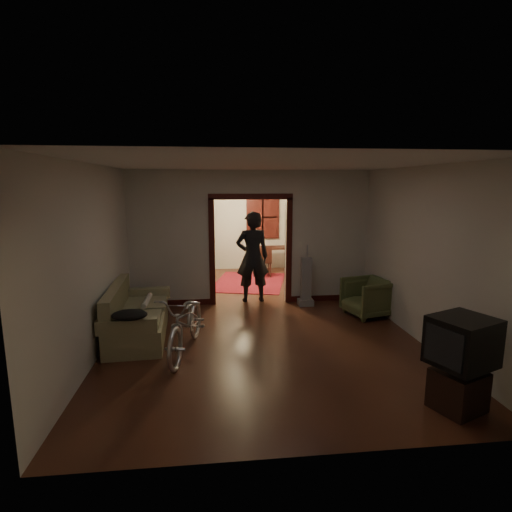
{
  "coord_description": "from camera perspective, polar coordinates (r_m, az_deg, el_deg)",
  "views": [
    {
      "loc": [
        -0.8,
        -7.52,
        2.51
      ],
      "look_at": [
        0.0,
        -0.3,
        1.2
      ],
      "focal_mm": 28.0,
      "sensor_mm": 36.0,
      "label": 1
    }
  ],
  "objects": [
    {
      "name": "floor",
      "position": [
        7.97,
        -0.24,
        -8.14
      ],
      "size": [
        5.0,
        8.5,
        0.01
      ],
      "primitive_type": "cube",
      "color": "#341810",
      "rests_on": "ground"
    },
    {
      "name": "ceiling",
      "position": [
        7.57,
        -0.26,
        12.42
      ],
      "size": [
        5.0,
        8.5,
        0.01
      ],
      "primitive_type": "cube",
      "color": "white",
      "rests_on": "floor"
    },
    {
      "name": "wall_back",
      "position": [
        11.85,
        -2.44,
        4.84
      ],
      "size": [
        5.0,
        0.02,
        2.8
      ],
      "primitive_type": "cube",
      "color": "beige",
      "rests_on": "floor"
    },
    {
      "name": "wall_left",
      "position": [
        7.79,
        -18.87,
        1.48
      ],
      "size": [
        0.02,
        8.5,
        2.8
      ],
      "primitive_type": "cube",
      "color": "beige",
      "rests_on": "floor"
    },
    {
      "name": "wall_right",
      "position": [
        8.29,
        17.22,
        2.07
      ],
      "size": [
        0.02,
        8.5,
        2.8
      ],
      "primitive_type": "cube",
      "color": "beige",
      "rests_on": "floor"
    },
    {
      "name": "partition_wall",
      "position": [
        8.38,
        -0.79,
        2.61
      ],
      "size": [
        5.0,
        0.14,
        2.8
      ],
      "primitive_type": "cube",
      "color": "beige",
      "rests_on": "floor"
    },
    {
      "name": "door_casing",
      "position": [
        8.43,
        -0.79,
        0.59
      ],
      "size": [
        1.74,
        0.2,
        2.32
      ],
      "primitive_type": "cube",
      "color": "#340E0B",
      "rests_on": "floor"
    },
    {
      "name": "far_window",
      "position": [
        11.86,
        0.96,
        5.58
      ],
      "size": [
        0.98,
        0.06,
        1.28
      ],
      "primitive_type": "cube",
      "color": "black",
      "rests_on": "wall_back"
    },
    {
      "name": "chandelier",
      "position": [
        10.05,
        -1.79,
        9.31
      ],
      "size": [
        0.24,
        0.24,
        0.24
      ],
      "primitive_type": "sphere",
      "color": "#FFE0A5",
      "rests_on": "ceiling"
    },
    {
      "name": "light_switch",
      "position": [
        8.49,
        6.33,
        1.63
      ],
      "size": [
        0.08,
        0.01,
        0.12
      ],
      "primitive_type": "cube",
      "color": "silver",
      "rests_on": "partition_wall"
    },
    {
      "name": "sofa",
      "position": [
        6.93,
        -16.49,
        -7.6
      ],
      "size": [
        0.96,
        1.95,
        0.88
      ],
      "primitive_type": "cube",
      "rotation": [
        0.0,
        0.0,
        0.06
      ],
      "color": "olive",
      "rests_on": "floor"
    },
    {
      "name": "rolled_paper",
      "position": [
        7.17,
        -15.32,
        -6.18
      ],
      "size": [
        0.09,
        0.73,
        0.09
      ],
      "primitive_type": "cylinder",
      "rotation": [
        1.57,
        0.0,
        0.0
      ],
      "color": "beige",
      "rests_on": "sofa"
    },
    {
      "name": "jacket",
      "position": [
        6.0,
        -17.64,
        -8.03
      ],
      "size": [
        0.5,
        0.37,
        0.15
      ],
      "primitive_type": "ellipsoid",
      "color": "black",
      "rests_on": "sofa"
    },
    {
      "name": "bicycle",
      "position": [
        6.13,
        -9.86,
        -9.31
      ],
      "size": [
        0.96,
        1.9,
        0.95
      ],
      "primitive_type": "imported",
      "rotation": [
        0.0,
        0.0,
        -0.19
      ],
      "color": "silver",
      "rests_on": "floor"
    },
    {
      "name": "armchair",
      "position": [
        8.01,
        15.63,
        -5.7
      ],
      "size": [
        0.97,
        0.95,
        0.73
      ],
      "primitive_type": "imported",
      "rotation": [
        0.0,
        0.0,
        -1.32
      ],
      "color": "#4D5832",
      "rests_on": "floor"
    },
    {
      "name": "tv_stand",
      "position": [
        5.25,
        26.88,
        -16.71
      ],
      "size": [
        0.64,
        0.62,
        0.46
      ],
      "primitive_type": "cube",
      "rotation": [
        0.0,
        0.0,
        0.39
      ],
      "color": "black",
      "rests_on": "floor"
    },
    {
      "name": "crt_tv",
      "position": [
        5.02,
        27.42,
        -10.77
      ],
      "size": [
        0.79,
        0.76,
        0.54
      ],
      "primitive_type": "cube",
      "rotation": [
        0.0,
        0.0,
        0.39
      ],
      "color": "black",
      "rests_on": "tv_stand"
    },
    {
      "name": "vacuum",
      "position": [
        8.39,
        7.15,
        -3.62
      ],
      "size": [
        0.34,
        0.28,
        1.03
      ],
      "primitive_type": "cube",
      "rotation": [
        0.0,
        0.0,
        0.1
      ],
      "color": "gray",
      "rests_on": "floor"
    },
    {
      "name": "person",
      "position": [
        8.54,
        -0.51,
        -0.14
      ],
      "size": [
        0.74,
        0.52,
        1.95
      ],
      "primitive_type": "imported",
      "rotation": [
        0.0,
        0.0,
        3.22
      ],
      "color": "black",
      "rests_on": "floor"
    },
    {
      "name": "oriental_rug",
      "position": [
        10.37,
        -0.95,
        -3.74
      ],
      "size": [
        2.2,
        2.59,
        0.02
      ],
      "primitive_type": "cube",
      "rotation": [
        0.0,
        0.0,
        -0.24
      ],
      "color": "maroon",
      "rests_on": "floor"
    },
    {
      "name": "locker",
      "position": [
        11.42,
        -8.79,
        1.52
      ],
      "size": [
        0.88,
        0.61,
        1.61
      ],
      "primitive_type": "cube",
      "rotation": [
        0.0,
        0.0,
        -0.21
      ],
      "color": "#27301D",
      "rests_on": "floor"
    },
    {
      "name": "globe",
      "position": [
        11.3,
        -8.95,
        7.21
      ],
      "size": [
        0.3,
        0.3,
        0.3
      ],
      "primitive_type": "sphere",
      "color": "#1E5972",
      "rests_on": "locker"
    },
    {
      "name": "desk",
      "position": [
        11.57,
        2.96,
        -0.5
      ],
      "size": [
        1.04,
        0.68,
        0.72
      ],
      "primitive_type": "cube",
      "rotation": [
        0.0,
        0.0,
        -0.14
      ],
      "color": "black",
      "rests_on": "floor"
    },
    {
      "name": "desk_chair",
      "position": [
        10.91,
        1.13,
        -0.8
      ],
      "size": [
        0.4,
        0.4,
        0.85
      ],
      "primitive_type": "cube",
      "rotation": [
        0.0,
        0.0,
        -0.07
      ],
      "color": "black",
      "rests_on": "floor"
    }
  ]
}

